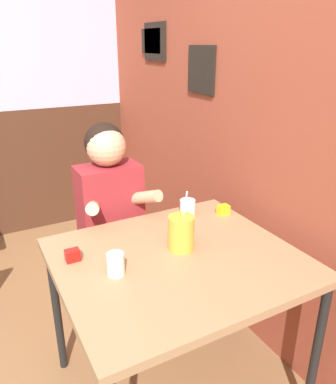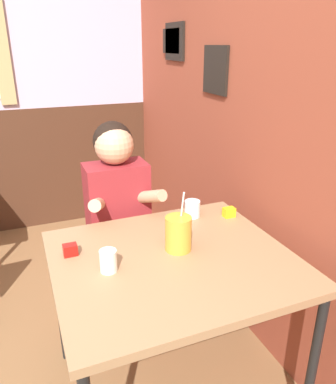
# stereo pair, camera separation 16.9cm
# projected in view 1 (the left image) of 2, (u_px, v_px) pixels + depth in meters

# --- Properties ---
(brick_wall_right) EXTENTS (0.08, 4.49, 2.70)m
(brick_wall_right) POSITION_uv_depth(u_px,v_px,m) (193.00, 88.00, 2.42)
(brick_wall_right) COLOR brown
(brick_wall_right) RESTS_ON ground_plane
(main_table) EXTENTS (1.01, 0.90, 0.77)m
(main_table) POSITION_uv_depth(u_px,v_px,m) (177.00, 270.00, 1.63)
(main_table) COLOR #93704C
(main_table) RESTS_ON ground_plane
(person_seated) EXTENTS (0.42, 0.41, 1.24)m
(person_seated) POSITION_uv_depth(u_px,v_px,m) (111.00, 226.00, 2.12)
(person_seated) COLOR maroon
(person_seated) RESTS_ON ground_plane
(cocktail_pitcher) EXTENTS (0.12, 0.12, 0.28)m
(cocktail_pitcher) POSITION_uv_depth(u_px,v_px,m) (181.00, 233.00, 1.64)
(cocktail_pitcher) COLOR gold
(cocktail_pitcher) RESTS_ON main_table
(glass_near_pitcher) EXTENTS (0.08, 0.08, 0.09)m
(glass_near_pitcher) POSITION_uv_depth(u_px,v_px,m) (187.00, 208.00, 1.98)
(glass_near_pitcher) COLOR silver
(glass_near_pitcher) RESTS_ON main_table
(glass_center) EXTENTS (0.07, 0.07, 0.09)m
(glass_center) POSITION_uv_depth(u_px,v_px,m) (116.00, 264.00, 1.47)
(glass_center) COLOR silver
(glass_center) RESTS_ON main_table
(condiment_ketchup) EXTENTS (0.06, 0.04, 0.05)m
(condiment_ketchup) POSITION_uv_depth(u_px,v_px,m) (73.00, 255.00, 1.57)
(condiment_ketchup) COLOR #B7140F
(condiment_ketchup) RESTS_ON main_table
(condiment_mustard) EXTENTS (0.06, 0.04, 0.05)m
(condiment_mustard) POSITION_uv_depth(u_px,v_px,m) (223.00, 210.00, 2.00)
(condiment_mustard) COLOR yellow
(condiment_mustard) RESTS_ON main_table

